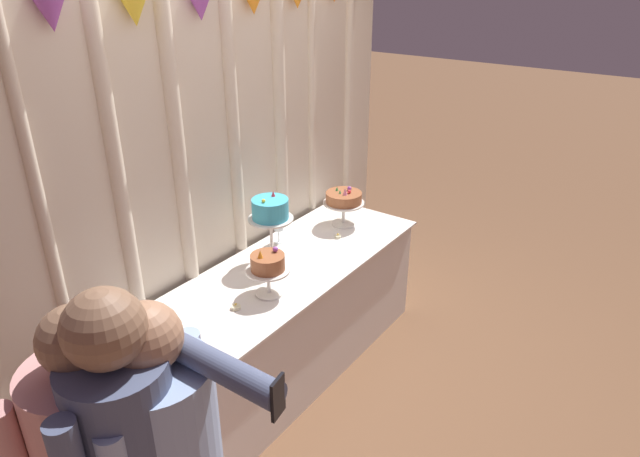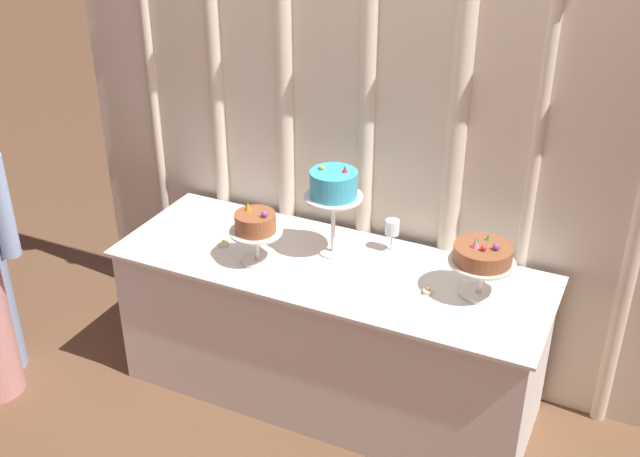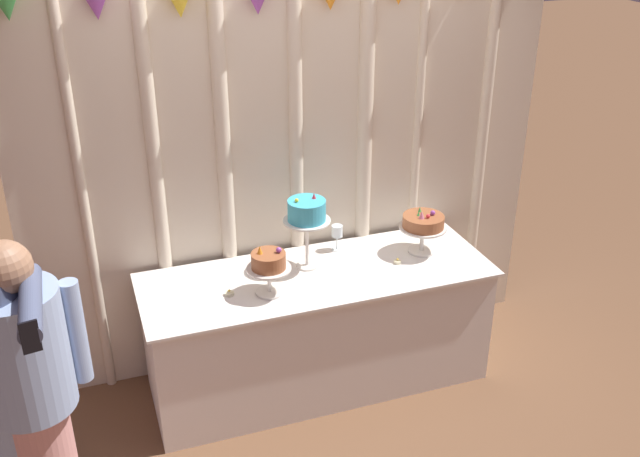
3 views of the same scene
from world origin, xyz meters
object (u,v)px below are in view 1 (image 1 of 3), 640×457
(wine_glass, at_px, (278,226))
(tealight_near_left, at_px, (338,236))
(cake_table, at_px, (290,317))
(cake_display_rightmost, at_px, (344,200))
(tealight_far_left, at_px, (236,307))
(cake_display_leftmost, at_px, (268,266))
(cake_display_center, at_px, (270,212))

(wine_glass, height_order, tealight_near_left, wine_glass)
(cake_table, xyz_separation_m, cake_display_rightmost, (0.67, 0.05, 0.55))
(cake_table, distance_m, tealight_far_left, 0.65)
(cake_table, height_order, tealight_near_left, tealight_near_left)
(cake_table, distance_m, cake_display_rightmost, 0.87)
(cake_display_leftmost, distance_m, tealight_far_left, 0.27)
(cake_display_center, distance_m, cake_display_rightmost, 0.72)
(tealight_far_left, bearing_deg, wine_glass, 22.33)
(wine_glass, bearing_deg, cake_display_leftmost, -145.97)
(cake_display_leftmost, relative_size, wine_glass, 1.80)
(cake_display_center, relative_size, wine_glass, 2.82)
(cake_table, relative_size, tealight_near_left, 47.11)
(cake_display_leftmost, distance_m, tealight_near_left, 0.81)
(cake_display_center, relative_size, tealight_far_left, 8.78)
(tealight_far_left, bearing_deg, cake_table, 6.63)
(cake_display_rightmost, bearing_deg, wine_glass, 157.45)
(cake_display_leftmost, relative_size, cake_display_center, 0.64)
(cake_table, relative_size, wine_glass, 12.58)
(cake_display_center, xyz_separation_m, tealight_far_left, (-0.49, -0.16, -0.33))
(cake_display_leftmost, relative_size, cake_display_rightmost, 1.01)
(cake_display_rightmost, height_order, tealight_near_left, cake_display_rightmost)
(cake_display_center, relative_size, cake_display_rightmost, 1.59)
(tealight_far_left, bearing_deg, cake_display_leftmost, -13.84)
(cake_table, bearing_deg, cake_display_rightmost, 3.85)
(cake_table, bearing_deg, cake_display_center, 106.11)
(cake_display_leftmost, distance_m, cake_display_rightmost, 1.00)
(cake_display_rightmost, xyz_separation_m, tealight_far_left, (-1.19, -0.11, -0.17))
(cake_table, height_order, cake_display_center, cake_display_center)
(tealight_far_left, bearing_deg, tealight_near_left, 1.20)
(cake_display_leftmost, bearing_deg, cake_display_rightmost, 9.08)
(cake_display_center, bearing_deg, tealight_far_left, -162.09)
(cake_display_rightmost, bearing_deg, cake_display_leftmost, -170.92)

